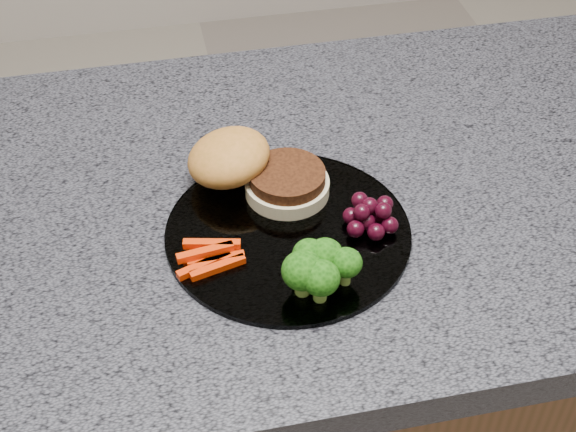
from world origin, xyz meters
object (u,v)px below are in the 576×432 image
object	(u,v)px
island_cabinet	(340,411)
grape_bunch	(371,215)
plate	(288,232)
burger	(249,169)

from	to	relation	value
island_cabinet	grape_bunch	distance (m)	0.50
island_cabinet	plate	world-z (taller)	plate
island_cabinet	plate	distance (m)	0.49
plate	grape_bunch	size ratio (longest dim) A/B	4.35
plate	burger	distance (m)	0.09
island_cabinet	grape_bunch	size ratio (longest dim) A/B	20.08
grape_bunch	burger	bearing A→B (deg)	141.37
burger	grape_bunch	xyz separation A→B (m)	(0.11, -0.09, -0.01)
island_cabinet	burger	distance (m)	0.51
plate	grape_bunch	world-z (taller)	grape_bunch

